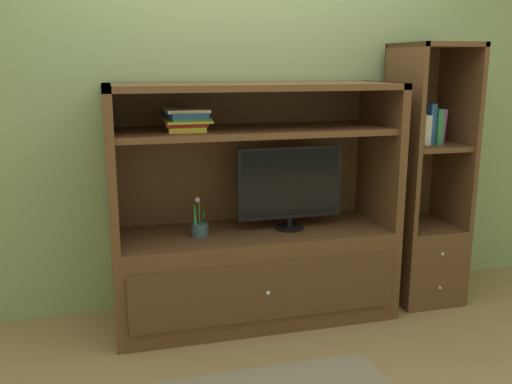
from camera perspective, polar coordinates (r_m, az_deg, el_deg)
ground_plane at (r=3.25m, az=1.66°, el=-15.33°), size 8.00×8.00×0.00m
painted_rear_wall at (r=3.59m, az=-1.69°, el=10.74°), size 6.00×0.10×2.80m
media_console at (r=3.43m, az=-0.25°, el=-5.48°), size 1.69×0.62×1.43m
tv_monitor at (r=3.36m, az=3.50°, el=0.71°), size 0.65×0.18×0.51m
potted_plant at (r=3.29m, az=-5.78°, el=-3.69°), size 0.10×0.10×0.24m
magazine_stack at (r=3.19m, az=-7.21°, el=7.39°), size 0.26×0.34×0.12m
bookshelf_tall at (r=3.85m, az=16.65°, el=-2.42°), size 0.43×0.49×1.67m
upright_book_row at (r=3.71m, az=16.87°, el=6.44°), size 0.24×0.18×0.26m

